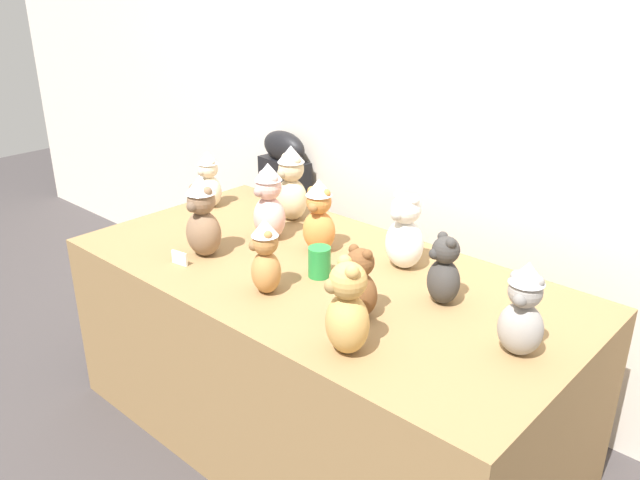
% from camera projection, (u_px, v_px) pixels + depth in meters
% --- Properties ---
extents(ground_plane, '(10.00, 10.00, 0.00)m').
position_uv_depth(ground_plane, '(275.00, 463.00, 2.45)').
color(ground_plane, '#3D3838').
extents(wall_back, '(7.00, 0.08, 2.60)m').
position_uv_depth(wall_back, '(442.00, 81.00, 2.61)').
color(wall_back, silver).
rests_on(wall_back, ground_plane).
extents(display_table, '(1.89, 0.95, 0.72)m').
position_uv_depth(display_table, '(320.00, 355.00, 2.48)').
color(display_table, olive).
rests_on(display_table, ground_plane).
extents(instrument_case, '(0.29, 0.15, 0.99)m').
position_uv_depth(instrument_case, '(286.00, 226.00, 3.33)').
color(instrument_case, black).
rests_on(instrument_case, ground_plane).
extents(teddy_bear_caramel, '(0.15, 0.15, 0.26)m').
position_uv_depth(teddy_bear_caramel, '(265.00, 257.00, 2.14)').
color(teddy_bear_caramel, '#B27A42').
rests_on(teddy_bear_caramel, display_table).
extents(teddy_bear_mocha, '(0.15, 0.13, 0.31)m').
position_uv_depth(teddy_bear_mocha, '(202.00, 217.00, 2.41)').
color(teddy_bear_mocha, '#7F6047').
rests_on(teddy_bear_mocha, display_table).
extents(teddy_bear_sand, '(0.16, 0.14, 0.33)m').
position_uv_depth(teddy_bear_sand, '(291.00, 184.00, 2.75)').
color(teddy_bear_sand, '#CCB78E').
rests_on(teddy_bear_sand, display_table).
extents(teddy_bear_ash, '(0.14, 0.12, 0.28)m').
position_uv_depth(teddy_bear_ash, '(523.00, 310.00, 1.79)').
color(teddy_bear_ash, gray).
rests_on(teddy_bear_ash, display_table).
extents(teddy_bear_blush, '(0.16, 0.14, 0.31)m').
position_uv_depth(teddy_bear_blush, '(269.00, 202.00, 2.56)').
color(teddy_bear_blush, beige).
rests_on(teddy_bear_blush, display_table).
extents(teddy_bear_chestnut, '(0.13, 0.11, 0.23)m').
position_uv_depth(teddy_bear_chestnut, '(359.00, 284.00, 2.00)').
color(teddy_bear_chestnut, brown).
rests_on(teddy_bear_chestnut, display_table).
extents(teddy_bear_charcoal, '(0.16, 0.15, 0.24)m').
position_uv_depth(teddy_bear_charcoal, '(444.00, 271.00, 2.08)').
color(teddy_bear_charcoal, '#383533').
rests_on(teddy_bear_charcoal, display_table).
extents(teddy_bear_snow, '(0.16, 0.14, 0.29)m').
position_uv_depth(teddy_bear_snow, '(405.00, 233.00, 2.32)').
color(teddy_bear_snow, white).
rests_on(teddy_bear_snow, display_table).
extents(teddy_bear_honey, '(0.19, 0.18, 0.28)m').
position_uv_depth(teddy_bear_honey, '(347.00, 310.00, 1.81)').
color(teddy_bear_honey, tan).
rests_on(teddy_bear_honey, display_table).
extents(teddy_bear_cream, '(0.12, 0.11, 0.26)m').
position_uv_depth(teddy_bear_cream, '(209.00, 180.00, 2.92)').
color(teddy_bear_cream, beige).
rests_on(teddy_bear_cream, display_table).
extents(teddy_bear_ginger, '(0.15, 0.13, 0.29)m').
position_uv_depth(teddy_bear_ginger, '(319.00, 216.00, 2.45)').
color(teddy_bear_ginger, '#D17F3D').
rests_on(teddy_bear_ginger, display_table).
extents(party_cup_green, '(0.08, 0.08, 0.11)m').
position_uv_depth(party_cup_green, '(319.00, 262.00, 2.28)').
color(party_cup_green, '#238C3D').
rests_on(party_cup_green, display_table).
extents(name_card_front_left, '(0.07, 0.02, 0.05)m').
position_uv_depth(name_card_front_left, '(180.00, 258.00, 2.38)').
color(name_card_front_left, white).
rests_on(name_card_front_left, display_table).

